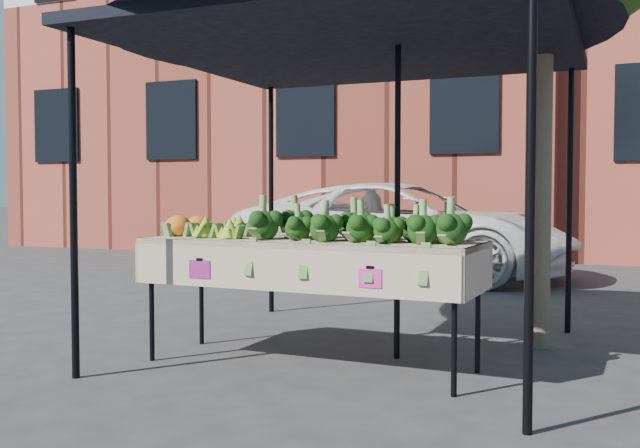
# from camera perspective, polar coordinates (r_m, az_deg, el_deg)

# --- Properties ---
(ground) EXTENTS (90.00, 90.00, 0.00)m
(ground) POSITION_cam_1_polar(r_m,az_deg,el_deg) (5.19, -1.41, -11.21)
(ground) COLOR #2E2E31
(table) EXTENTS (2.43, 0.88, 0.90)m
(table) POSITION_cam_1_polar(r_m,az_deg,el_deg) (5.14, -0.87, -6.23)
(table) COLOR #B8A68C
(table) RESTS_ON ground
(canopy) EXTENTS (3.16, 3.16, 2.74)m
(canopy) POSITION_cam_1_polar(r_m,az_deg,el_deg) (5.55, 2.87, 3.95)
(canopy) COLOR black
(canopy) RESTS_ON ground
(broccoli_heap) EXTENTS (1.54, 0.57, 0.26)m
(broccoli_heap) POSITION_cam_1_polar(r_m,az_deg,el_deg) (4.97, 3.05, 0.21)
(broccoli_heap) COLOR black
(broccoli_heap) RESTS_ON table
(romanesco_cluster) EXTENTS (0.43, 0.57, 0.20)m
(romanesco_cluster) POSITION_cam_1_polar(r_m,az_deg,el_deg) (5.41, -7.19, 0.06)
(romanesco_cluster) COLOR #9FC031
(romanesco_cluster) RESTS_ON table
(cauliflower_pair) EXTENTS (0.23, 0.43, 0.18)m
(cauliflower_pair) POSITION_cam_1_polar(r_m,az_deg,el_deg) (5.63, -10.30, 0.03)
(cauliflower_pair) COLOR orange
(cauliflower_pair) RESTS_ON table
(vehicle) EXTENTS (1.47, 2.33, 4.93)m
(vehicle) POSITION_cam_1_polar(r_m,az_deg,el_deg) (10.70, 6.56, 9.13)
(vehicle) COLOR white
(vehicle) RESTS_ON ground
(street_tree) EXTENTS (2.14, 2.14, 4.22)m
(street_tree) POSITION_cam_1_polar(r_m,az_deg,el_deg) (6.04, 17.15, 10.79)
(street_tree) COLOR #1E4C14
(street_tree) RESTS_ON ground
(building_left) EXTENTS (12.00, 8.00, 9.00)m
(building_left) POSITION_cam_1_polar(r_m,az_deg,el_deg) (18.33, -0.35, 12.79)
(building_left) COLOR maroon
(building_left) RESTS_ON ground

